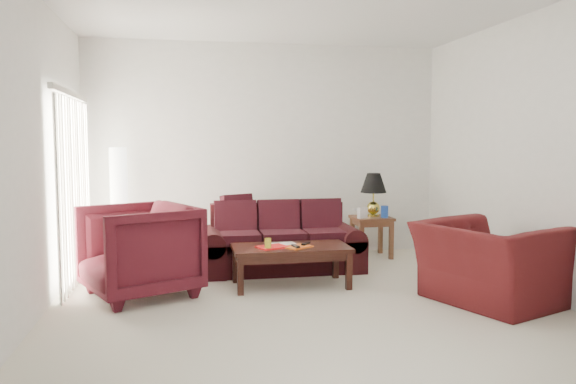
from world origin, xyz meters
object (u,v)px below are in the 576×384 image
at_px(end_table, 371,237).
at_px(armchair_right, 489,263).
at_px(armchair_left, 139,250).
at_px(coffee_table, 291,266).
at_px(sofa, 281,238).
at_px(floor_lamp, 119,206).

xyz_separation_m(end_table, armchair_right, (0.40, -2.40, 0.12)).
xyz_separation_m(armchair_left, coffee_table, (1.64, 0.11, -0.26)).
height_order(end_table, coffee_table, end_table).
bearing_deg(coffee_table, end_table, 44.35).
xyz_separation_m(sofa, end_table, (1.40, 0.60, -0.13)).
bearing_deg(armchair_right, armchair_left, 53.64).
relative_size(floor_lamp, armchair_right, 1.26).
bearing_deg(armchair_left, end_table, 90.80).
bearing_deg(armchair_right, sofa, 23.62).
distance_m(floor_lamp, coffee_table, 2.54).
xyz_separation_m(floor_lamp, armchair_left, (0.36, -1.56, -0.30)).
height_order(armchair_left, coffee_table, armchair_left).
relative_size(armchair_left, armchair_right, 0.86).
height_order(floor_lamp, armchair_right, floor_lamp).
distance_m(end_table, armchair_right, 2.44).
height_order(floor_lamp, armchair_left, floor_lamp).
distance_m(end_table, armchair_left, 3.41).
bearing_deg(end_table, coffee_table, -136.09).
distance_m(armchair_left, armchair_right, 3.59).
relative_size(sofa, end_table, 3.54).
bearing_deg(armchair_left, coffee_table, 68.76).
bearing_deg(floor_lamp, coffee_table, -36.07).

